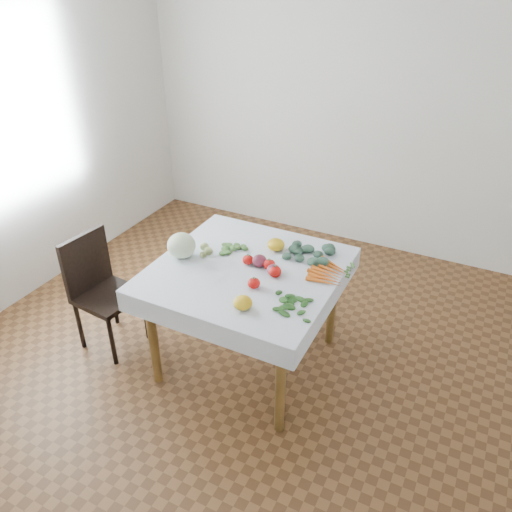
{
  "coord_description": "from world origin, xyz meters",
  "views": [
    {
      "loc": [
        1.23,
        -2.31,
        2.42
      ],
      "look_at": [
        0.03,
        0.06,
        0.82
      ],
      "focal_mm": 35.0,
      "sensor_mm": 36.0,
      "label": 1
    }
  ],
  "objects_px": {
    "chair": "(99,284)",
    "cabbage": "(181,245)",
    "heirloom_back": "(276,245)",
    "carrot_bunch": "(328,273)",
    "table": "(247,282)"
  },
  "relations": [
    {
      "from": "chair",
      "to": "cabbage",
      "type": "xyz_separation_m",
      "value": [
        0.58,
        0.19,
        0.36
      ]
    },
    {
      "from": "cabbage",
      "to": "heirloom_back",
      "type": "xyz_separation_m",
      "value": [
        0.5,
        0.35,
        -0.04
      ]
    },
    {
      "from": "carrot_bunch",
      "to": "chair",
      "type": "bearing_deg",
      "value": -164.69
    },
    {
      "from": "chair",
      "to": "cabbage",
      "type": "relative_size",
      "value": 4.58
    },
    {
      "from": "cabbage",
      "to": "heirloom_back",
      "type": "relative_size",
      "value": 1.61
    },
    {
      "from": "table",
      "to": "chair",
      "type": "relative_size",
      "value": 1.19
    },
    {
      "from": "table",
      "to": "heirloom_back",
      "type": "bearing_deg",
      "value": 76.61
    },
    {
      "from": "table",
      "to": "carrot_bunch",
      "type": "bearing_deg",
      "value": 17.6
    },
    {
      "from": "cabbage",
      "to": "carrot_bunch",
      "type": "height_order",
      "value": "cabbage"
    },
    {
      "from": "cabbage",
      "to": "heirloom_back",
      "type": "bearing_deg",
      "value": 34.83
    },
    {
      "from": "table",
      "to": "cabbage",
      "type": "distance_m",
      "value": 0.48
    },
    {
      "from": "table",
      "to": "heirloom_back",
      "type": "height_order",
      "value": "heirloom_back"
    },
    {
      "from": "heirloom_back",
      "to": "carrot_bunch",
      "type": "distance_m",
      "value": 0.43
    },
    {
      "from": "chair",
      "to": "table",
      "type": "bearing_deg",
      "value": 14.22
    },
    {
      "from": "carrot_bunch",
      "to": "table",
      "type": "bearing_deg",
      "value": -162.4
    }
  ]
}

